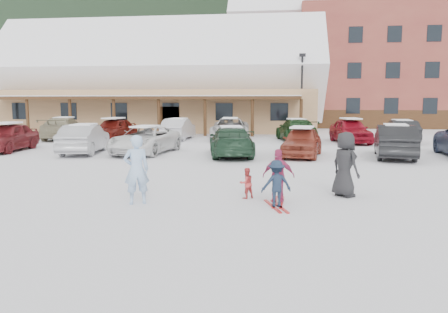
# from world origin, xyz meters

# --- Properties ---
(ground) EXTENTS (160.00, 160.00, 0.00)m
(ground) POSITION_xyz_m (0.00, 0.00, 0.00)
(ground) COLOR white
(ground) RESTS_ON ground
(forested_hillside) EXTENTS (300.00, 70.00, 38.00)m
(forested_hillside) POSITION_xyz_m (0.00, 85.00, 19.00)
(forested_hillside) COLOR black
(forested_hillside) RESTS_ON ground
(day_lodge) EXTENTS (29.12, 12.50, 10.38)m
(day_lodge) POSITION_xyz_m (-9.00, 27.96, 3.94)
(day_lodge) COLOR tan
(day_lodge) RESTS_ON ground
(alpine_hotel) EXTENTS (31.48, 14.01, 21.48)m
(alpine_hotel) POSITION_xyz_m (14.27, 38.00, 8.63)
(alpine_hotel) COLOR brown
(alpine_hotel) RESTS_ON ground
(lamp_post) EXTENTS (0.50, 0.25, 6.35)m
(lamp_post) POSITION_xyz_m (3.74, 23.32, 3.58)
(lamp_post) COLOR black
(lamp_post) RESTS_ON ground
(conifer_0) EXTENTS (4.40, 4.40, 10.20)m
(conifer_0) POSITION_xyz_m (-26.00, 30.00, 5.69)
(conifer_0) COLOR black
(conifer_0) RESTS_ON ground
(conifer_2) EXTENTS (5.28, 5.28, 12.24)m
(conifer_2) POSITION_xyz_m (-30.00, 42.00, 6.83)
(conifer_2) COLOR black
(conifer_2) RESTS_ON ground
(conifer_3) EXTENTS (3.96, 3.96, 9.18)m
(conifer_3) POSITION_xyz_m (6.00, 44.00, 5.12)
(conifer_3) COLOR black
(conifer_3) RESTS_ON ground
(adult_skier) EXTENTS (0.78, 0.68, 1.81)m
(adult_skier) POSITION_xyz_m (-1.72, -1.21, 0.91)
(adult_skier) COLOR #A4C7F0
(adult_skier) RESTS_ON ground
(toddler_red) EXTENTS (0.53, 0.50, 0.85)m
(toddler_red) POSITION_xyz_m (1.07, -0.22, 0.43)
(toddler_red) COLOR #CB3E3E
(toddler_red) RESTS_ON ground
(child_navy) EXTENTS (0.87, 0.65, 1.20)m
(child_navy) POSITION_xyz_m (1.89, -1.10, 0.60)
(child_navy) COLOR #17263C
(child_navy) RESTS_ON ground
(skis_child_navy) EXTENTS (0.60, 1.40, 0.03)m
(skis_child_navy) POSITION_xyz_m (1.89, -1.10, 0.01)
(skis_child_navy) COLOR #B11B19
(skis_child_navy) RESTS_ON ground
(child_magenta) EXTENTS (0.85, 0.39, 1.43)m
(child_magenta) POSITION_xyz_m (1.95, -0.61, 0.71)
(child_magenta) COLOR #B23162
(child_magenta) RESTS_ON ground
(skis_child_magenta) EXTENTS (0.27, 1.41, 0.03)m
(skis_child_magenta) POSITION_xyz_m (1.95, -0.61, 0.01)
(skis_child_magenta) COLOR #B11B19
(skis_child_magenta) RESTS_ON ground
(bystander_dark) EXTENTS (1.00, 1.06, 1.82)m
(bystander_dark) POSITION_xyz_m (3.79, 0.37, 0.91)
(bystander_dark) COLOR black
(bystander_dark) RESTS_ON ground
(parked_car_0) EXTENTS (2.19, 4.60, 1.52)m
(parked_car_0) POSITION_xyz_m (-12.42, 9.59, 0.76)
(parked_car_0) COLOR maroon
(parked_car_0) RESTS_ON ground
(parked_car_1) EXTENTS (2.26, 4.70, 1.49)m
(parked_car_1) POSITION_xyz_m (-7.88, 9.10, 0.74)
(parked_car_1) COLOR #A8A8AD
(parked_car_1) RESTS_ON ground
(parked_car_2) EXTENTS (2.93, 5.28, 1.40)m
(parked_car_2) POSITION_xyz_m (-4.78, 9.46, 0.70)
(parked_car_2) COLOR white
(parked_car_2) RESTS_ON ground
(parked_car_3) EXTENTS (2.83, 5.22, 1.44)m
(parked_car_3) POSITION_xyz_m (-0.34, 8.98, 0.72)
(parked_car_3) COLOR #203E2A
(parked_car_3) RESTS_ON ground
(parked_car_4) EXTENTS (2.38, 4.42, 1.43)m
(parked_car_4) POSITION_xyz_m (3.08, 9.24, 0.71)
(parked_car_4) COLOR #9C3F2C
(parked_car_4) RESTS_ON ground
(parked_car_5) EXTENTS (2.42, 4.96, 1.57)m
(parked_car_5) POSITION_xyz_m (7.39, 9.26, 0.78)
(parked_car_5) COLOR black
(parked_car_5) RESTS_ON ground
(parked_car_7) EXTENTS (2.98, 5.56, 1.53)m
(parked_car_7) POSITION_xyz_m (-12.90, 16.81, 0.77)
(parked_car_7) COLOR gray
(parked_car_7) RESTS_ON ground
(parked_car_8) EXTENTS (2.24, 4.64, 1.53)m
(parked_car_8) POSITION_xyz_m (-9.10, 16.28, 0.76)
(parked_car_8) COLOR #5D130D
(parked_car_8) RESTS_ON ground
(parked_car_9) EXTENTS (1.62, 4.46, 1.46)m
(parked_car_9) POSITION_xyz_m (-4.95, 17.60, 0.73)
(parked_car_9) COLOR silver
(parked_car_9) RESTS_ON ground
(parked_car_10) EXTENTS (2.89, 5.63, 1.52)m
(parked_car_10) POSITION_xyz_m (-1.32, 17.53, 0.76)
(parked_car_10) COLOR silver
(parked_car_10) RESTS_ON ground
(parked_car_11) EXTENTS (2.92, 5.38, 1.48)m
(parked_car_11) POSITION_xyz_m (3.13, 17.43, 0.74)
(parked_car_11) COLOR #1A3D1B
(parked_car_11) RESTS_ON ground
(parked_car_12) EXTENTS (2.48, 4.82, 1.57)m
(parked_car_12) POSITION_xyz_m (6.50, 16.53, 0.78)
(parked_car_12) COLOR maroon
(parked_car_12) RESTS_ON ground
(parked_car_13) EXTENTS (1.75, 4.43, 1.44)m
(parked_car_13) POSITION_xyz_m (9.92, 17.57, 0.72)
(parked_car_13) COLOR black
(parked_car_13) RESTS_ON ground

